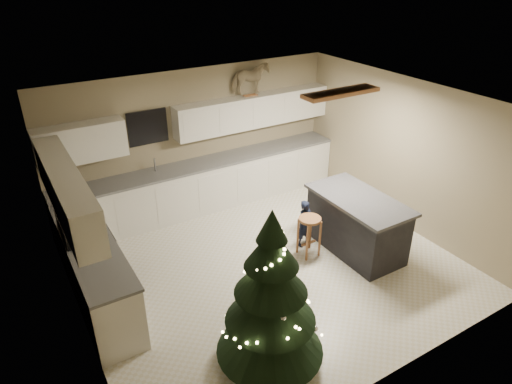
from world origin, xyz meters
TOP-DOWN VIEW (x-y plane):
  - ground_plane at (0.00, 0.00)m, footprint 5.50×5.50m
  - room_shell at (0.02, 0.00)m, footprint 5.52×5.02m
  - cabinetry at (-0.91, 1.65)m, footprint 5.50×3.20m
  - island at (1.48, -0.34)m, footprint 0.90×1.70m
  - bar_stool at (0.74, -0.07)m, footprint 0.36×0.36m
  - christmas_tree at (-0.99, -1.60)m, footprint 1.31×1.27m
  - toddler at (0.84, 0.18)m, footprint 0.32×0.23m
  - rocking_horse at (1.07, 2.33)m, footprint 0.71×0.36m

SIDE VIEW (x-z plane):
  - ground_plane at x=0.00m, z-range 0.00..0.00m
  - toddler at x=0.84m, z-range 0.00..0.83m
  - island at x=1.48m, z-range 0.00..0.95m
  - bar_stool at x=0.74m, z-range 0.17..0.85m
  - cabinetry at x=-0.91m, z-range -0.24..1.76m
  - christmas_tree at x=-0.99m, z-range -0.19..1.91m
  - room_shell at x=0.02m, z-range 0.44..3.05m
  - rocking_horse at x=1.07m, z-range 2.01..2.62m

